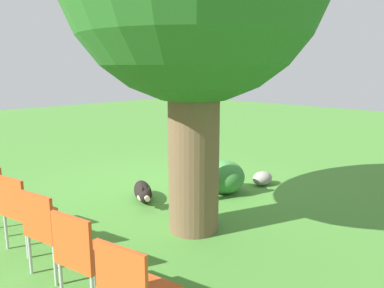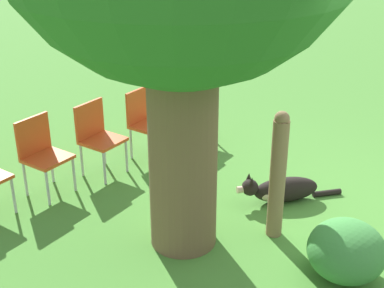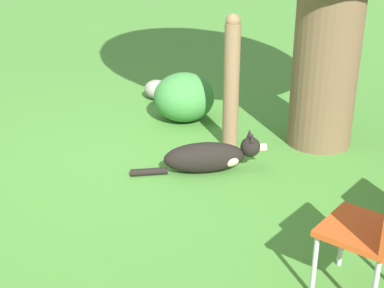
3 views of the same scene
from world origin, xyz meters
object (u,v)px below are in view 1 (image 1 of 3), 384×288
Objects in this scene: red_chair_0 at (1,192)px; red_chair_3 at (84,253)px; red_chair_1 at (22,207)px; fence_post at (184,162)px; red_chair_2 at (49,227)px; dog at (143,192)px.

red_chair_0 is 2.12m from red_chair_3.
red_chair_3 is (0.06, 1.41, 0.00)m from red_chair_1.
fence_post is 1.49× the size of red_chair_2.
fence_post reaches higher than red_chair_3.
dog is 2.63m from red_chair_3.
red_chair_2 is 1.00× the size of red_chair_3.
fence_post is (-0.34, 0.55, 0.51)m from dog.
red_chair_1 is at bearing 76.02° from red_chair_2.
dog is at bearing 16.00° from red_chair_2.
red_chair_1 reaches higher than dog.
red_chair_1 is 0.71m from red_chair_2.
red_chair_2 is at bearing 11.45° from fence_post.
red_chair_0 is at bearing 76.02° from red_chair_3.
red_chair_0 is at bearing -23.34° from fence_post.
red_chair_2 is at bearing -103.98° from red_chair_0.
fence_post is 1.49× the size of red_chair_1.
dog is 1.24× the size of red_chair_3.
red_chair_0 is 1.00× the size of red_chair_3.
red_chair_3 is at bearing 26.90° from fence_post.
red_chair_3 is (1.96, 1.71, 0.36)m from dog.
red_chair_1 is at bearing -50.02° from dog.
red_chair_3 is at bearing -103.98° from red_chair_0.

